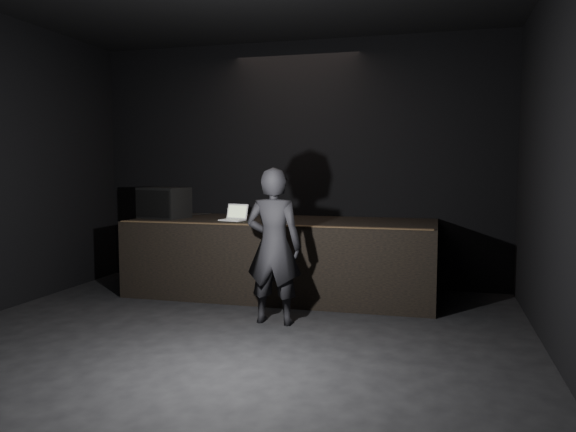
% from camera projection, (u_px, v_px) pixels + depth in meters
% --- Properties ---
extents(ground, '(7.00, 7.00, 0.00)m').
position_uv_depth(ground, '(199.00, 362.00, 4.91)').
color(ground, black).
rests_on(ground, ground).
extents(room_walls, '(6.10, 7.10, 3.52)m').
position_uv_depth(room_walls, '(196.00, 129.00, 4.74)').
color(room_walls, black).
rests_on(room_walls, ground).
extents(stage_riser, '(4.00, 1.50, 1.00)m').
position_uv_depth(stage_riser, '(283.00, 257.00, 7.50)').
color(stage_riser, black).
rests_on(stage_riser, ground).
extents(riser_lip, '(3.92, 0.10, 0.01)m').
position_uv_depth(riser_lip, '(267.00, 225.00, 6.77)').
color(riser_lip, brown).
rests_on(riser_lip, stage_riser).
extents(stage_monitor, '(0.72, 0.60, 0.42)m').
position_uv_depth(stage_monitor, '(164.00, 203.00, 7.75)').
color(stage_monitor, black).
rests_on(stage_monitor, stage_riser).
extents(cable, '(0.69, 0.50, 0.02)m').
position_uv_depth(cable, '(181.00, 215.00, 8.20)').
color(cable, black).
rests_on(cable, stage_riser).
extents(laptop, '(0.35, 0.33, 0.21)m').
position_uv_depth(laptop, '(235.00, 216.00, 7.42)').
color(laptop, silver).
rests_on(laptop, stage_riser).
extents(beer_can, '(0.06, 0.06, 0.15)m').
position_uv_depth(beer_can, '(290.00, 217.00, 7.12)').
color(beer_can, silver).
rests_on(beer_can, stage_riser).
extents(plastic_cup, '(0.09, 0.09, 0.11)m').
position_uv_depth(plastic_cup, '(291.00, 214.00, 7.73)').
color(plastic_cup, white).
rests_on(plastic_cup, stage_riser).
extents(wii_remote, '(0.04, 0.16, 0.03)m').
position_uv_depth(wii_remote, '(288.00, 223.00, 6.87)').
color(wii_remote, white).
rests_on(wii_remote, stage_riser).
extents(person, '(0.63, 0.42, 1.70)m').
position_uv_depth(person, '(274.00, 246.00, 6.07)').
color(person, black).
rests_on(person, ground).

